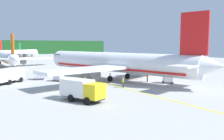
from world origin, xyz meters
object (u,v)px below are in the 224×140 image
at_px(service_truck_baggage, 82,89).
at_px(cargo_container_far, 168,78).
at_px(crew_loader_right, 85,80).
at_px(service_truck_catering, 7,75).
at_px(airliner_mid_apron, 5,58).
at_px(airliner_far_taxiway, 18,53).
at_px(cargo_container_near, 39,75).
at_px(cargo_container_mid, 58,77).
at_px(crew_marshaller, 123,82).
at_px(airliner_foreground, 116,63).
at_px(airliner_distant, 13,53).
at_px(crew_loader_left, 147,76).

distance_m(service_truck_baggage, cargo_container_far, 19.57).
height_order(cargo_container_far, crew_loader_right, cargo_container_far).
height_order(service_truck_catering, cargo_container_far, service_truck_catering).
relative_size(cargo_container_far, crew_loader_right, 1.42).
xyz_separation_m(airliner_mid_apron, airliner_far_taxiway, (14.78, 53.11, -0.25)).
bearing_deg(cargo_container_near, airliner_far_taxiway, 80.71).
distance_m(cargo_container_mid, crew_loader_right, 7.14).
bearing_deg(service_truck_catering, cargo_container_near, 17.49).
bearing_deg(service_truck_baggage, service_truck_catering, 105.26).
distance_m(airliner_far_taxiway, crew_marshaller, 103.93).
relative_size(cargo_container_far, crew_marshaller, 1.36).
bearing_deg(airliner_mid_apron, cargo_container_near, -89.12).
height_order(airliner_foreground, airliner_mid_apron, airliner_foreground).
distance_m(airliner_distant, cargo_container_far, 117.23).
relative_size(service_truck_catering, cargo_container_far, 2.82).
xyz_separation_m(airliner_foreground, cargo_container_far, (5.54, -8.74, -2.41)).
relative_size(cargo_container_mid, cargo_container_far, 1.00).
bearing_deg(service_truck_catering, crew_loader_right, -39.29).
height_order(airliner_foreground, cargo_container_far, airliner_foreground).
relative_size(airliner_mid_apron, cargo_container_near, 14.80).
distance_m(airliner_far_taxiway, cargo_container_near, 88.36).
bearing_deg(cargo_container_near, crew_loader_right, -66.18).
xyz_separation_m(airliner_mid_apron, cargo_container_near, (0.52, -34.08, -1.92)).
bearing_deg(service_truck_catering, cargo_container_mid, -14.39).
bearing_deg(service_truck_baggage, airliner_distant, 82.96).
xyz_separation_m(service_truck_catering, crew_marshaller, (14.94, -14.65, -0.50)).
xyz_separation_m(airliner_foreground, crew_loader_right, (-7.92, -2.40, -2.42)).
bearing_deg(airliner_distant, crew_marshaller, -92.61).
bearing_deg(crew_loader_right, airliner_mid_apron, 96.77).
xyz_separation_m(airliner_distant, cargo_container_near, (-14.10, -99.90, -1.40)).
bearing_deg(crew_marshaller, crew_loader_left, 19.00).
bearing_deg(airliner_foreground, airliner_far_taxiway, 89.09).
bearing_deg(cargo_container_far, cargo_container_near, 136.65).
bearing_deg(crew_loader_left, cargo_container_near, 139.09).
xyz_separation_m(airliner_far_taxiway, cargo_container_mid, (-11.76, -91.35, -1.66)).
distance_m(airliner_mid_apron, service_truck_catering, 36.48).
bearing_deg(airliner_far_taxiway, airliner_distant, 90.72).
distance_m(service_truck_catering, cargo_container_far, 28.84).
distance_m(airliner_foreground, airliner_distant, 108.43).
height_order(cargo_container_near, crew_loader_left, cargo_container_near).
bearing_deg(crew_loader_right, airliner_far_taxiway, 84.50).
distance_m(airliner_distant, service_truck_catering, 103.83).
bearing_deg(airliner_mid_apron, airliner_far_taxiway, 74.44).
bearing_deg(cargo_container_mid, airliner_distant, 83.64).
bearing_deg(cargo_container_near, airliner_foreground, -33.76).
bearing_deg(service_truck_baggage, cargo_container_mid, 78.90).
xyz_separation_m(cargo_container_mid, crew_loader_right, (2.32, -6.76, 0.08)).
relative_size(airliner_far_taxiway, airliner_distant, 1.12).
bearing_deg(service_truck_baggage, cargo_container_near, 87.68).
distance_m(airliner_distant, cargo_container_near, 100.90).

